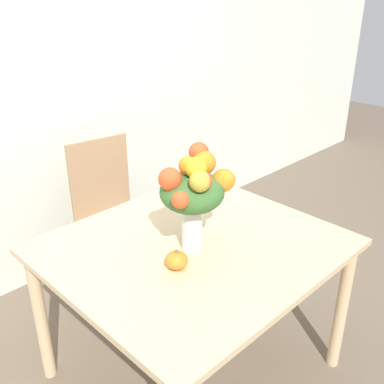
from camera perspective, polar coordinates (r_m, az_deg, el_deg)
ground_plane at (r=2.52m, az=0.17°, el=-21.45°), size 12.00×12.00×0.00m
wall_back at (r=2.87m, az=-19.38°, el=14.12°), size 8.00×0.06×2.70m
dining_table at (r=2.09m, az=0.20°, el=-8.74°), size 1.22×1.10×0.76m
flower_vase at (r=1.86m, az=0.30°, el=0.12°), size 0.34×0.27×0.46m
pumpkin at (r=1.86m, az=-1.98°, el=-8.65°), size 0.09×0.09×0.09m
dining_chair_near_window at (r=2.89m, az=-10.22°, el=-2.92°), size 0.48×0.48×0.97m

